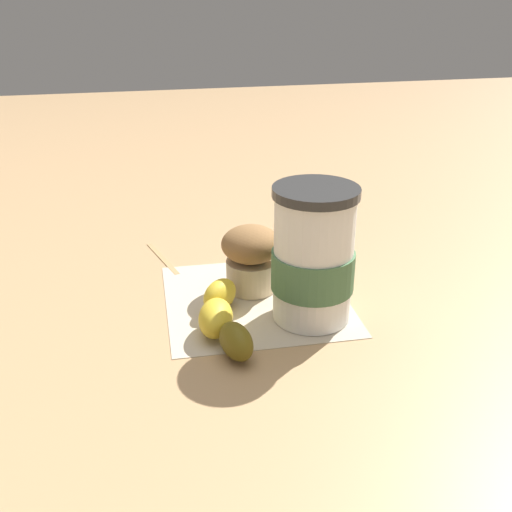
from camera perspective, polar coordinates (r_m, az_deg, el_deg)
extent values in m
plane|color=tan|center=(0.71, 0.00, -4.18)|extent=(3.00, 3.00, 0.00)
cube|color=beige|center=(0.71, 0.00, -4.12)|extent=(0.22, 0.22, 0.00)
cylinder|color=white|center=(0.65, 5.47, -0.28)|extent=(0.09, 0.09, 0.14)
cylinder|color=#2D2D2D|center=(0.62, 5.75, 6.09)|extent=(0.09, 0.09, 0.01)
cylinder|color=#4C754C|center=(0.65, 5.42, -1.31)|extent=(0.09, 0.09, 0.04)
cylinder|color=beige|center=(0.73, -0.26, -1.75)|extent=(0.06, 0.06, 0.04)
ellipsoid|color=olive|center=(0.71, -0.27, 1.16)|extent=(0.07, 0.07, 0.04)
ellipsoid|color=gold|center=(0.68, -3.46, -3.74)|extent=(0.06, 0.06, 0.04)
ellipsoid|color=gold|center=(0.64, -3.85, -5.91)|extent=(0.05, 0.07, 0.04)
ellipsoid|color=brown|center=(0.60, -1.90, -8.13)|extent=(0.04, 0.06, 0.04)
cube|color=pink|center=(0.85, -0.88, 1.11)|extent=(0.06, 0.06, 0.01)
cube|color=tan|center=(0.82, -8.89, -0.20)|extent=(0.04, 0.11, 0.00)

